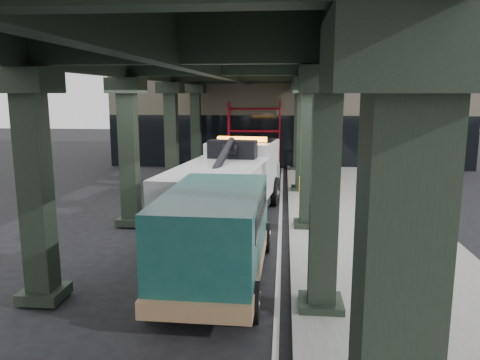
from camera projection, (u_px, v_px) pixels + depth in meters
The scene contains 8 objects.
ground at pixel (222, 247), 13.88m from camera, with size 90.00×90.00×0.00m, color black.
sidewalk at pixel (365, 230), 15.40m from camera, with size 5.00×40.00×0.15m, color gray.
lane_stripe at pixel (280, 229), 15.68m from camera, with size 0.12×38.00×0.01m, color silver.
viaduct at pixel (217, 63), 14.88m from camera, with size 7.40×32.00×6.40m.
building at pixel (288, 101), 32.54m from camera, with size 22.00×10.00×8.00m, color #C6B793.
scaffolding at pixel (254, 134), 27.83m from camera, with size 3.08×0.88×4.00m.
tow_truck at pixel (230, 180), 16.61m from camera, with size 3.58×9.29×2.98m.
towed_van at pixel (217, 233), 11.02m from camera, with size 2.41×5.82×2.34m.
Camera 1 is at (1.79, -13.17, 4.50)m, focal length 35.00 mm.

